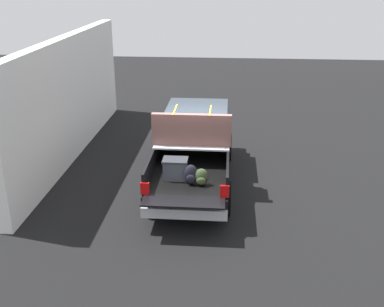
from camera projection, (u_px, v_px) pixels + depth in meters
ground_plane at (194, 182)px, 13.08m from camera, size 40.00×40.00×0.00m
pickup_truck at (195, 146)px, 13.06m from camera, size 6.05×2.06×2.23m
building_facade at (70, 97)px, 14.52m from camera, size 10.09×0.36×3.71m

